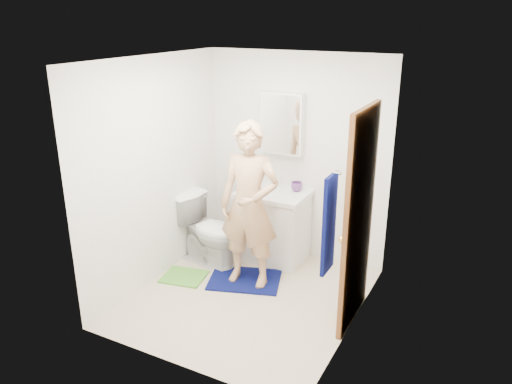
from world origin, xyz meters
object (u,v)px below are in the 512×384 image
vanity_cabinet (273,227)px  medicine_cabinet (283,123)px  soap_dispenser (250,180)px  man (249,206)px  toilet (210,230)px  towel (329,224)px  toothbrush_cup (297,187)px

vanity_cabinet → medicine_cabinet: (0.00, 0.22, 1.20)m
soap_dispenser → man: bearing=-62.8°
toilet → towel: bearing=-110.2°
man → toilet: bearing=155.5°
vanity_cabinet → man: man is taller
toothbrush_cup → towel: bearing=-59.6°
toilet → toothbrush_cup: 1.13m
towel → man: size_ratio=0.45×
soap_dispenser → man: man is taller
medicine_cabinet → soap_dispenser: medicine_cabinet is taller
medicine_cabinet → toilet: (-0.61, -0.66, -1.19)m
toothbrush_cup → man: 0.81m
towel → soap_dispenser: bearing=135.2°
soap_dispenser → man: (0.31, -0.61, -0.04)m
vanity_cabinet → towel: 2.08m
vanity_cabinet → man: (0.03, -0.64, 0.50)m
towel → toothbrush_cup: bearing=120.4°
soap_dispenser → man: size_ratio=0.11×
soap_dispenser → man: 0.69m
vanity_cabinet → toothbrush_cup: 0.57m
vanity_cabinet → soap_dispenser: soap_dispenser is taller
medicine_cabinet → soap_dispenser: (-0.28, -0.26, -0.65)m
toilet → soap_dispenser: bearing=-28.9°
medicine_cabinet → soap_dispenser: 0.76m
toothbrush_cup → man: man is taller
soap_dispenser → toothbrush_cup: 0.54m
toilet → soap_dispenser: 0.75m
towel → vanity_cabinet: bearing=128.5°
toilet → toothbrush_cup: size_ratio=6.08×
medicine_cabinet → man: size_ratio=0.40×
medicine_cabinet → toothbrush_cup: (0.23, -0.09, -0.70)m
medicine_cabinet → man: (0.03, -0.87, -0.70)m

